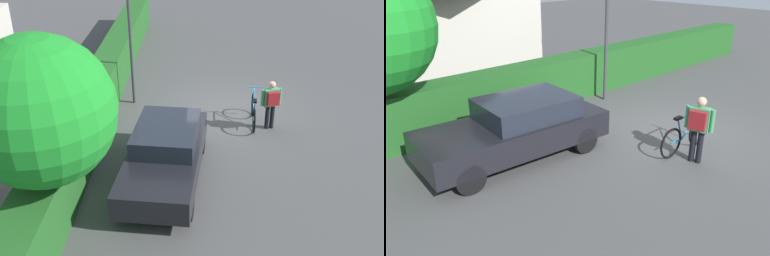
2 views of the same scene
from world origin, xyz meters
TOP-DOWN VIEW (x-y plane):
  - ground_plane at (0.00, 0.00)m, footprint 60.00×60.00m
  - hedge_row at (0.00, 4.07)m, footprint 20.54×0.90m
  - parked_car_near at (-3.80, 1.67)m, footprint 4.37×2.09m
  - bicycle at (-0.76, -0.81)m, footprint 1.82×0.50m
  - person_rider at (-1.08, -1.28)m, footprint 0.43×0.62m
  - street_lamp at (0.63, 3.09)m, footprint 0.28×0.28m
  - tree_kerbside at (-5.97, 3.81)m, footprint 2.96×2.96m

SIDE VIEW (x-z plane):
  - ground_plane at x=0.00m, z-range 0.00..0.00m
  - bicycle at x=-0.76m, z-range -0.10..0.91m
  - hedge_row at x=0.00m, z-range 0.00..1.39m
  - parked_car_near at x=-3.80m, z-range 0.04..1.42m
  - person_rider at x=-1.08m, z-range 0.15..1.69m
  - street_lamp at x=0.63m, z-range 0.63..5.05m
  - tree_kerbside at x=-5.97m, z-range 0.72..5.17m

